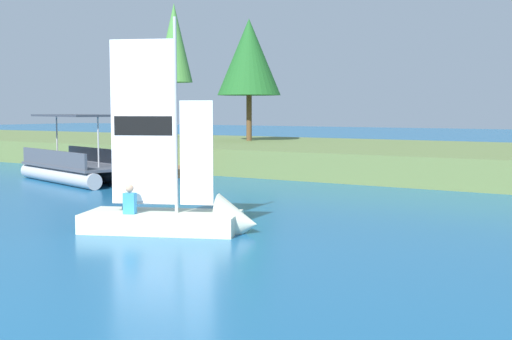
# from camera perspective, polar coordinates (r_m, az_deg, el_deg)

# --- Properties ---
(shore_bank) EXTENTS (80.00, 13.00, 1.16)m
(shore_bank) POSITION_cam_1_polar(r_m,az_deg,el_deg) (32.17, 14.64, 0.80)
(shore_bank) COLOR #5B703D
(shore_bank) RESTS_ON ground
(shoreline_tree_left) EXTENTS (2.23, 2.23, 8.20)m
(shoreline_tree_left) POSITION_cam_1_polar(r_m,az_deg,el_deg) (43.23, -6.80, 10.38)
(shoreline_tree_left) COLOR brown
(shoreline_tree_left) RESTS_ON shore_bank
(shoreline_tree_midleft) EXTENTS (3.46, 3.46, 6.62)m
(shoreline_tree_midleft) POSITION_cam_1_polar(r_m,az_deg,el_deg) (37.79, -0.58, 9.34)
(shoreline_tree_midleft) COLOR brown
(shoreline_tree_midleft) RESTS_ON shore_bank
(wooden_dock) EXTENTS (1.71, 4.10, 0.38)m
(wooden_dock) POSITION_cam_1_polar(r_m,az_deg,el_deg) (29.57, -7.59, -0.21)
(wooden_dock) COLOR brown
(wooden_dock) RESTS_ON ground
(sailboat) EXTENTS (4.36, 2.99, 5.48)m
(sailboat) POSITION_cam_1_polar(r_m,az_deg,el_deg) (16.26, -5.54, -3.84)
(sailboat) COLOR silver
(sailboat) RESTS_ON ground
(pontoon_boat) EXTENTS (6.48, 3.90, 2.68)m
(pontoon_boat) POSITION_cam_1_polar(r_m,az_deg,el_deg) (28.14, -14.62, 0.36)
(pontoon_boat) COLOR #B2B2B7
(pontoon_boat) RESTS_ON ground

